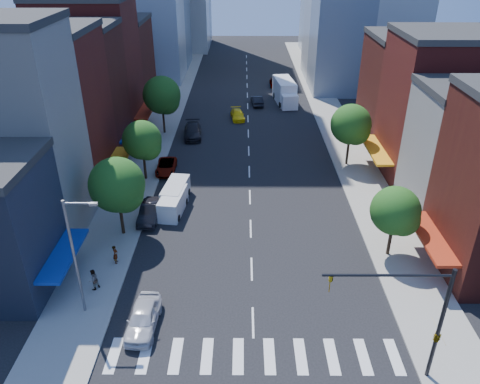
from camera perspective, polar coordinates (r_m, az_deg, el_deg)
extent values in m
plane|color=black|center=(33.81, 1.59, -15.60)|extent=(220.00, 220.00, 0.00)
cube|color=gray|center=(69.44, -9.49, 8.32)|extent=(5.00, 120.00, 0.15)
cube|color=gray|center=(69.71, 11.43, 8.23)|extent=(5.00, 120.00, 0.15)
cube|color=silver|center=(31.72, 1.70, -19.36)|extent=(19.00, 3.00, 0.01)
cube|color=#B7B2A9|center=(44.03, -27.20, 6.00)|extent=(12.00, 8.00, 18.00)
cube|color=#5C1715|center=(51.56, -23.05, 8.67)|extent=(12.00, 9.00, 16.00)
cube|color=#4B1712|center=(59.23, -20.02, 11.07)|extent=(12.00, 8.00, 15.00)
cube|color=#5C1715|center=(66.75, -17.85, 14.13)|extent=(12.00, 9.00, 17.00)
cube|color=#4B1712|center=(76.05, -15.59, 14.52)|extent=(12.00, 10.00, 13.00)
cube|color=#B7B2A9|center=(48.21, 27.23, 3.88)|extent=(12.00, 8.00, 12.00)
cube|color=#5C1715|center=(55.34, 23.82, 9.21)|extent=(12.00, 10.00, 15.00)
cube|color=#4B1712|center=(64.51, 20.48, 11.39)|extent=(12.00, 10.00, 13.00)
cylinder|color=black|center=(29.88, 23.18, -14.77)|extent=(0.24, 0.24, 8.00)
cylinder|color=black|center=(26.46, 17.57, -9.66)|extent=(7.00, 0.16, 0.16)
imported|color=gold|center=(26.11, 10.96, -10.95)|extent=(0.22, 0.18, 1.10)
imported|color=gold|center=(30.41, 22.89, -15.88)|extent=(0.48, 2.24, 0.90)
cylinder|color=slate|center=(33.50, -19.51, -7.70)|extent=(0.20, 0.20, 9.00)
cylinder|color=slate|center=(30.94, -19.03, -1.32)|extent=(2.00, 0.14, 0.14)
cube|color=slate|center=(30.68, -17.43, -1.41)|extent=(0.50, 0.25, 0.18)
cylinder|color=black|center=(42.66, -14.29, -2.64)|extent=(0.28, 0.28, 3.92)
sphere|color=#144615|center=(41.26, -14.77, 0.86)|extent=(4.80, 4.80, 4.80)
sphere|color=#144615|center=(41.17, -13.95, -0.19)|extent=(3.36, 3.36, 3.36)
cylinder|color=black|center=(52.19, -11.57, 3.46)|extent=(0.28, 0.28, 3.64)
sphere|color=#144615|center=(51.12, -11.86, 6.23)|extent=(4.20, 4.20, 4.20)
sphere|color=#144615|center=(50.97, -11.19, 5.44)|extent=(2.94, 2.94, 2.94)
cylinder|color=black|center=(64.84, -9.30, 8.93)|extent=(0.28, 0.28, 4.20)
sphere|color=#144615|center=(63.88, -9.53, 11.59)|extent=(5.00, 5.00, 5.00)
sphere|color=#144615|center=(63.71, -8.97, 10.88)|extent=(3.50, 3.50, 3.50)
cylinder|color=black|center=(40.78, 17.86, -5.22)|extent=(0.28, 0.28, 3.36)
sphere|color=#144615|center=(39.50, 18.40, -2.17)|extent=(4.00, 4.00, 4.00)
sphere|color=#144615|center=(39.74, 19.21, -3.13)|extent=(2.80, 2.80, 2.80)
cylinder|color=black|center=(56.02, 13.03, 5.23)|extent=(0.28, 0.28, 3.92)
sphere|color=#144615|center=(54.96, 13.36, 8.04)|extent=(4.60, 4.60, 4.60)
sphere|color=#144615|center=(55.07, 13.96, 7.23)|extent=(3.22, 3.22, 3.22)
imported|color=silver|center=(33.59, -11.72, -14.79)|extent=(2.09, 4.84, 1.63)
imported|color=black|center=(45.09, -10.88, -2.36)|extent=(1.88, 4.91, 1.60)
imported|color=#999999|center=(54.13, -8.98, 3.09)|extent=(2.30, 4.71, 1.29)
imported|color=black|center=(63.61, -5.79, 7.39)|extent=(2.77, 5.79, 1.63)
cube|color=silver|center=(45.75, -8.16, -1.35)|extent=(2.46, 4.91, 1.98)
cube|color=black|center=(44.13, -8.78, -2.18)|extent=(1.85, 1.15, 0.85)
cylinder|color=black|center=(44.99, -9.67, -3.01)|extent=(0.32, 0.74, 0.72)
cylinder|color=black|center=(44.55, -7.58, -3.18)|extent=(0.32, 0.74, 0.72)
cylinder|color=black|center=(47.63, -8.61, -1.02)|extent=(0.32, 0.74, 0.72)
cylinder|color=black|center=(47.22, -6.62, -1.16)|extent=(0.32, 0.74, 0.72)
cube|color=silver|center=(47.47, -7.85, -0.13)|extent=(2.53, 5.03, 2.02)
cube|color=black|center=(45.79, -8.45, -0.90)|extent=(1.89, 1.18, 0.87)
cylinder|color=black|center=(46.66, -9.33, -1.74)|extent=(0.33, 0.76, 0.73)
cylinder|color=black|center=(46.21, -7.27, -1.90)|extent=(0.33, 0.76, 0.73)
cylinder|color=black|center=(49.39, -8.29, 0.15)|extent=(0.33, 0.76, 0.73)
cylinder|color=black|center=(48.97, -6.33, 0.02)|extent=(0.33, 0.76, 0.73)
imported|color=yellow|center=(70.03, -0.30, 9.38)|extent=(2.40, 4.66, 1.29)
imported|color=black|center=(76.44, 2.08, 11.09)|extent=(2.09, 4.68, 1.49)
imported|color=#999999|center=(87.11, 4.33, 13.26)|extent=(1.96, 4.81, 1.64)
cube|color=white|center=(78.30, 5.41, 12.20)|extent=(3.51, 7.51, 3.57)
cube|color=white|center=(74.50, 6.03, 10.88)|extent=(2.67, 2.28, 2.23)
cylinder|color=black|center=(75.30, 4.94, 10.54)|extent=(0.45, 1.04, 1.00)
cylinder|color=black|center=(75.81, 6.79, 10.57)|extent=(0.45, 1.04, 1.00)
cylinder|color=black|center=(80.00, 4.25, 11.65)|extent=(0.45, 1.04, 1.00)
cylinder|color=black|center=(80.47, 6.01, 11.67)|extent=(0.45, 1.04, 1.00)
imported|color=#999999|center=(39.62, -14.94, -7.35)|extent=(0.44, 0.62, 1.63)
imported|color=#999999|center=(37.34, -17.45, -10.16)|extent=(1.00, 1.06, 1.72)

